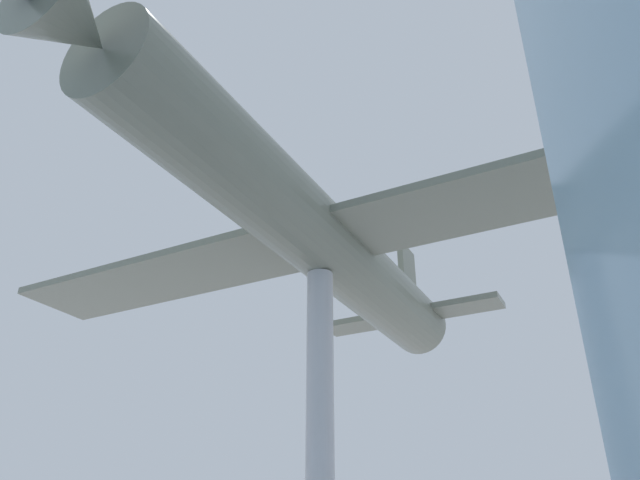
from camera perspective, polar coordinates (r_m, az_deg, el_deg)
name	(u,v)px	position (r m, az deg, el deg)	size (l,w,h in m)	color
support_pylon_central	(320,446)	(12.73, 0.00, -18.30)	(0.57, 0.57, 7.31)	#B7B7BC
suspended_airplane	(316,236)	(14.01, -0.39, 0.39)	(17.02, 14.78, 3.25)	slate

